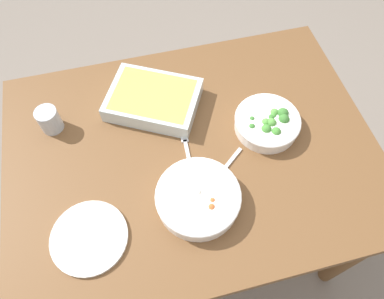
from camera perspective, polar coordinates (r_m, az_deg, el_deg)
ground_plane at (r=1.85m, az=0.00°, el=-11.67°), size 6.00×6.00×0.00m
dining_table at (r=1.25m, az=0.00°, el=-2.08°), size 1.20×0.90×0.74m
stew_bowl at (r=1.06m, az=0.99°, el=-7.66°), size 0.25×0.25×0.06m
broccoli_bowl at (r=1.22m, az=11.83°, el=4.18°), size 0.22×0.22×0.07m
baking_dish at (r=1.25m, az=-6.12°, el=7.92°), size 0.37×0.34×0.06m
drink_cup at (r=1.28m, az=-21.55°, el=4.27°), size 0.07×0.07×0.08m
side_plate at (r=1.09m, az=-15.92°, el=-13.22°), size 0.22×0.22×0.01m
spoon_by_stew at (r=1.13m, az=4.54°, el=-3.76°), size 0.15×0.12×0.01m
fork_on_table at (r=1.17m, az=-0.81°, el=-0.05°), size 0.03×0.18×0.01m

